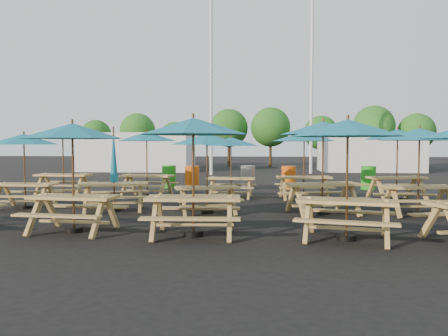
# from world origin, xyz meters

# --- Properties ---
(ground) EXTENTS (120.00, 120.00, 0.00)m
(ground) POSITION_xyz_m (0.00, 0.00, 0.00)
(ground) COLOR black
(ground) RESTS_ON ground
(picnic_unit_1) EXTENTS (2.13, 2.13, 2.26)m
(picnic_unit_1) POSITION_xyz_m (-5.72, -1.31, 1.96)
(picnic_unit_1) COLOR #A48449
(picnic_unit_1) RESTS_ON ground
(picnic_unit_2) EXTENTS (2.38, 2.38, 2.51)m
(picnic_unit_2) POSITION_xyz_m (-5.94, 1.65, 2.18)
(picnic_unit_2) COLOR #A48449
(picnic_unit_2) RESTS_ON ground
(picnic_unit_3) EXTENTS (2.39, 2.39, 2.40)m
(picnic_unit_3) POSITION_xyz_m (-2.72, -4.59, 2.08)
(picnic_unit_3) COLOR #A48449
(picnic_unit_3) RESTS_ON ground
(picnic_unit_4) EXTENTS (2.25, 2.07, 2.44)m
(picnic_unit_4) POSITION_xyz_m (-2.89, -1.55, 1.00)
(picnic_unit_4) COLOR #A48449
(picnic_unit_4) RESTS_ON ground
(picnic_unit_5) EXTENTS (2.51, 2.51, 2.41)m
(picnic_unit_5) POSITION_xyz_m (-2.88, 1.93, 2.09)
(picnic_unit_5) COLOR #A48449
(picnic_unit_5) RESTS_ON ground
(picnic_unit_6) EXTENTS (2.43, 2.43, 2.49)m
(picnic_unit_6) POSITION_xyz_m (-0.05, -4.77, 2.16)
(picnic_unit_6) COLOR #A48449
(picnic_unit_6) RESTS_ON ground
(picnic_unit_7) EXTENTS (2.58, 2.58, 2.25)m
(picnic_unit_7) POSITION_xyz_m (-0.17, -1.71, 1.95)
(picnic_unit_7) COLOR #A48449
(picnic_unit_7) RESTS_ON ground
(picnic_unit_8) EXTENTS (2.12, 2.12, 2.20)m
(picnic_unit_8) POSITION_xyz_m (0.21, 1.89, 1.91)
(picnic_unit_8) COLOR #A48449
(picnic_unit_8) RESTS_ON ground
(picnic_unit_9) EXTENTS (2.66, 2.66, 2.43)m
(picnic_unit_9) POSITION_xyz_m (3.06, -4.86, 2.11)
(picnic_unit_9) COLOR #A48449
(picnic_unit_9) RESTS_ON ground
(picnic_unit_10) EXTENTS (2.94, 2.94, 2.57)m
(picnic_unit_10) POSITION_xyz_m (3.01, -1.53, 2.23)
(picnic_unit_10) COLOR #A48449
(picnic_unit_10) RESTS_ON ground
(picnic_unit_11) EXTENTS (2.40, 2.40, 2.40)m
(picnic_unit_11) POSITION_xyz_m (2.79, 1.80, 2.08)
(picnic_unit_11) COLOR #A48449
(picnic_unit_11) RESTS_ON ground
(picnic_unit_13) EXTENTS (2.38, 2.38, 2.38)m
(picnic_unit_13) POSITION_xyz_m (5.59, -1.43, 2.07)
(picnic_unit_13) COLOR #A48449
(picnic_unit_13) RESTS_ON ground
(picnic_unit_14) EXTENTS (2.75, 2.75, 2.46)m
(picnic_unit_14) POSITION_xyz_m (5.93, 1.70, 2.14)
(picnic_unit_14) COLOR #A48449
(picnic_unit_14) RESTS_ON ground
(waste_bin_0) EXTENTS (0.62, 0.62, 1.00)m
(waste_bin_0) POSITION_xyz_m (-2.83, 5.38, 0.50)
(waste_bin_0) COLOR #1F951B
(waste_bin_0) RESTS_ON ground
(waste_bin_1) EXTENTS (0.62, 0.62, 1.00)m
(waste_bin_1) POSITION_xyz_m (-1.72, 4.97, 0.50)
(waste_bin_1) COLOR #D1520C
(waste_bin_1) RESTS_ON ground
(waste_bin_2) EXTENTS (0.62, 0.62, 1.00)m
(waste_bin_2) POSITION_xyz_m (0.69, 5.31, 0.50)
(waste_bin_2) COLOR gray
(waste_bin_2) RESTS_ON ground
(waste_bin_3) EXTENTS (0.62, 0.62, 1.00)m
(waste_bin_3) POSITION_xyz_m (2.46, 5.24, 0.50)
(waste_bin_3) COLOR #D1520C
(waste_bin_3) RESTS_ON ground
(waste_bin_4) EXTENTS (0.62, 0.62, 1.00)m
(waste_bin_4) POSITION_xyz_m (5.86, 5.50, 0.50)
(waste_bin_4) COLOR #1F951B
(waste_bin_4) RESTS_ON ground
(mast_0) EXTENTS (0.20, 0.20, 12.00)m
(mast_0) POSITION_xyz_m (-2.00, 14.00, 6.00)
(mast_0) COLOR silver
(mast_0) RESTS_ON ground
(mast_1) EXTENTS (0.20, 0.20, 12.00)m
(mast_1) POSITION_xyz_m (4.50, 16.00, 6.00)
(mast_1) COLOR silver
(mast_1) RESTS_ON ground
(event_tent_0) EXTENTS (8.00, 4.00, 2.80)m
(event_tent_0) POSITION_xyz_m (-8.00, 18.00, 1.40)
(event_tent_0) COLOR silver
(event_tent_0) RESTS_ON ground
(event_tent_1) EXTENTS (7.00, 4.00, 2.60)m
(event_tent_1) POSITION_xyz_m (9.00, 19.00, 1.30)
(event_tent_1) COLOR silver
(event_tent_1) RESTS_ON ground
(tree_0) EXTENTS (2.80, 2.80, 4.24)m
(tree_0) POSITION_xyz_m (-14.07, 25.25, 2.83)
(tree_0) COLOR #382314
(tree_0) RESTS_ON ground
(tree_1) EXTENTS (3.11, 3.11, 4.72)m
(tree_1) POSITION_xyz_m (-9.74, 23.90, 3.15)
(tree_1) COLOR #382314
(tree_1) RESTS_ON ground
(tree_2) EXTENTS (2.59, 2.59, 3.93)m
(tree_2) POSITION_xyz_m (-6.39, 23.65, 2.62)
(tree_2) COLOR #382314
(tree_2) RESTS_ON ground
(tree_3) EXTENTS (3.36, 3.36, 5.09)m
(tree_3) POSITION_xyz_m (-1.75, 24.72, 3.41)
(tree_3) COLOR #382314
(tree_3) RESTS_ON ground
(tree_4) EXTENTS (3.41, 3.41, 5.17)m
(tree_4) POSITION_xyz_m (1.90, 24.26, 3.46)
(tree_4) COLOR #382314
(tree_4) RESTS_ON ground
(tree_5) EXTENTS (2.94, 2.94, 4.45)m
(tree_5) POSITION_xyz_m (6.22, 24.67, 2.97)
(tree_5) COLOR #382314
(tree_5) RESTS_ON ground
(tree_6) EXTENTS (3.38, 3.38, 5.13)m
(tree_6) POSITION_xyz_m (10.23, 22.90, 3.43)
(tree_6) COLOR #382314
(tree_6) RESTS_ON ground
(tree_7) EXTENTS (2.95, 2.95, 4.48)m
(tree_7) POSITION_xyz_m (13.63, 22.92, 2.99)
(tree_7) COLOR #382314
(tree_7) RESTS_ON ground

